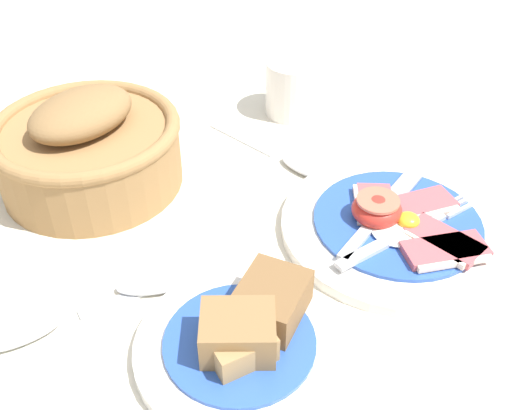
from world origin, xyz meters
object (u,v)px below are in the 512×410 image
Objects in this scene: breakfast_plate at (398,225)px; teaspoon_near_cup at (52,323)px; bread_plate at (245,337)px; sugar_cup at (294,86)px; teaspoon_by_saucer at (124,288)px; bread_basket at (88,147)px; teaspoon_stray at (288,159)px.

teaspoon_near_cup is at bearing 166.76° from breakfast_plate.
breakfast_plate is 0.35m from teaspoon_near_cup.
bread_plate is 2.34× the size of sugar_cup.
teaspoon_by_saucer is 0.07m from teaspoon_near_cup.
sugar_cup is 0.38m from teaspoon_by_saucer.
bread_basket reaches higher than teaspoon_by_saucer.
teaspoon_stray is at bearing -129.99° from sugar_cup.
teaspoon_stray is at bearing -159.88° from teaspoon_near_cup.
bread_basket is at bearing -117.09° from teaspoon_near_cup.
bread_plate is at bearing -132.82° from sugar_cup.
teaspoon_by_saucer is (-0.27, 0.08, -0.01)m from breakfast_plate.
bread_plate is 0.41m from sugar_cup.
breakfast_plate is at bearing 171.72° from teaspoon_near_cup.
breakfast_plate is 1.35× the size of bread_plate.
teaspoon_near_cup is at bearing -87.73° from teaspoon_stray.
sugar_cup reaches higher than teaspoon_by_saucer.
breakfast_plate is 1.33× the size of teaspoon_by_saucer.
sugar_cup is 0.36× the size of bread_basket.
teaspoon_stray is at bearing 44.12° from teaspoon_by_saucer.
teaspoon_stray is (-0.08, -0.10, -0.03)m from sugar_cup.
bread_plate is at bearing -56.95° from teaspoon_stray.
sugar_cup reaches higher than teaspoon_stray.
breakfast_plate is 0.17m from teaspoon_stray.
teaspoon_stray is (0.33, 0.09, 0.00)m from teaspoon_near_cup.
bread_plate reaches higher than teaspoon_stray.
bread_basket reaches higher than bread_plate.
bread_plate is 0.29m from teaspoon_stray.
breakfast_plate is at bearing 8.60° from teaspoon_by_saucer.
teaspoon_by_saucer is 0.95× the size of teaspoon_stray.
breakfast_plate is 3.17× the size of sugar_cup.
teaspoon_by_saucer is at bearing -151.61° from sugar_cup.
teaspoon_stray is (0.21, -0.10, -0.04)m from bread_basket.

